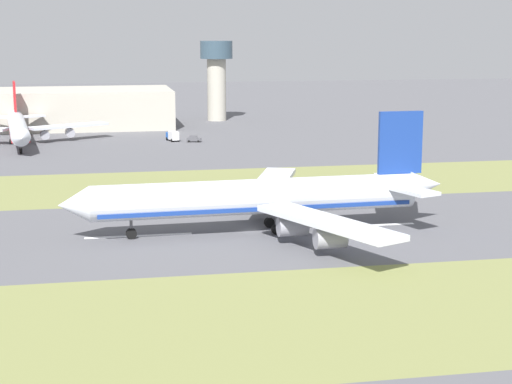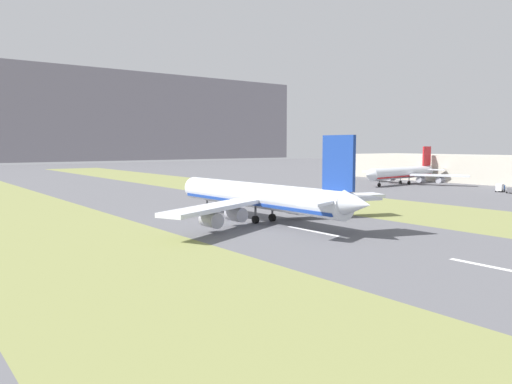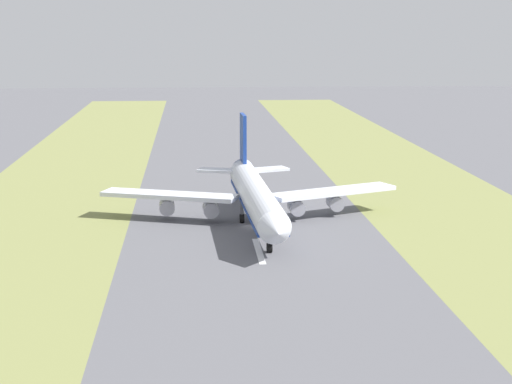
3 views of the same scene
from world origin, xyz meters
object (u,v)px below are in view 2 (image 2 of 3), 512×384
Objects in this scene: airplane_main_jet at (261,197)px; apron_car at (512,191)px; service_truck at (500,188)px; terminal_building at (453,167)px; airplane_parked_apron at (404,173)px.

airplane_main_jet is 118.03m from apron_car.
airplane_main_jet reaches higher than apron_car.
apron_car is at bearing -119.34° from service_truck.
service_truck is (121.34, 4.61, -4.36)m from airplane_main_jet.
airplane_main_jet is at bearing -177.83° from service_truck.
service_truck is 1.36× the size of apron_car.
service_truck is 7.02m from apron_car.
service_truck is at bearing -132.88° from terminal_building.
terminal_building is at bearing 47.12° from service_truck.
terminal_building is 1.76× the size of airplane_parked_apron.
airplane_main_jet reaches higher than airplane_parked_apron.
terminal_building is 72.33m from apron_car.
service_truck is at bearing 2.17° from airplane_main_jet.
terminal_building is 65.48m from service_truck.
terminal_building is at bearing 48.42° from apron_car.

